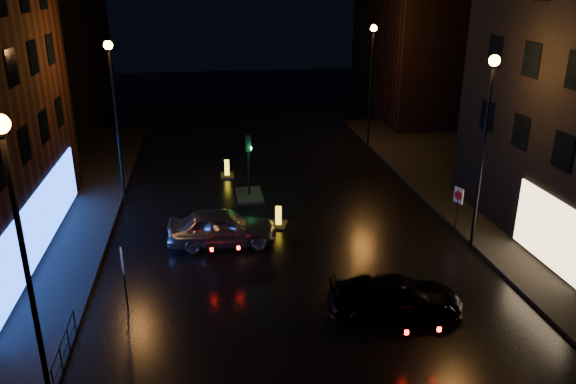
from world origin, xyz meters
name	(u,v)px	position (x,y,z in m)	size (l,w,h in m)	color
ground	(325,350)	(0.00, 0.00, 0.00)	(120.00, 120.00, 0.00)	black
pavement_right	(572,222)	(14.00, 8.00, 0.07)	(12.00, 44.00, 0.15)	black
building_far_left	(43,34)	(-16.00, 35.00, 7.00)	(8.00, 16.00, 14.00)	black
building_far_right	(420,44)	(15.00, 32.00, 6.00)	(8.00, 14.00, 12.00)	black
street_lamp_lnear	(20,233)	(-7.80, -2.00, 5.56)	(0.44, 0.44, 8.37)	black
street_lamp_lfar	(114,99)	(-7.80, 14.00, 5.56)	(0.44, 0.44, 8.37)	black
street_lamp_rnear	(486,126)	(7.80, 6.00, 5.56)	(0.44, 0.44, 8.37)	black
street_lamp_rfar	(372,68)	(7.80, 22.00, 5.56)	(0.44, 0.44, 8.37)	black
traffic_signal	(249,188)	(-1.20, 14.00, 0.50)	(1.40, 2.40, 3.45)	black
guard_railing	(52,376)	(-8.00, -1.00, 0.74)	(0.05, 6.04, 1.00)	black
silver_hatchback	(222,227)	(-2.89, 8.25, 0.81)	(1.92, 4.78, 1.63)	#A5A9AD
dark_sedan	(395,296)	(2.87, 1.70, 0.69)	(1.92, 4.73, 1.37)	black
bollard_near	(279,222)	(-0.16, 9.83, 0.22)	(1.07, 1.31, 0.99)	black
bollard_far	(227,173)	(-2.24, 17.51, 0.23)	(0.80, 1.19, 1.03)	black
road_sign_left	(123,266)	(-6.50, 3.36, 1.77)	(0.17, 0.57, 2.37)	black
road_sign_right	(458,199)	(7.90, 7.85, 1.66)	(0.24, 0.52, 2.21)	black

